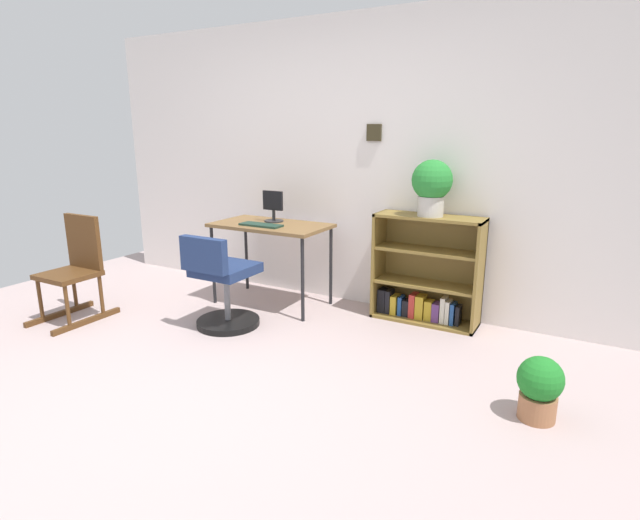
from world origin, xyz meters
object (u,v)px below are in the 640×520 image
at_px(monitor, 273,207).
at_px(rocking_chair, 76,267).
at_px(desk, 271,231).
at_px(bookshelf_low, 426,276).
at_px(potted_plant_on_shelf, 432,185).
at_px(potted_plant_floor, 539,387).
at_px(keyboard, 261,225).
at_px(office_chair, 222,287).

distance_m(monitor, rocking_chair, 1.77).
xyz_separation_m(desk, bookshelf_low, (1.37, 0.30, -0.30)).
bearing_deg(bookshelf_low, potted_plant_on_shelf, -68.39).
bearing_deg(rocking_chair, potted_plant_on_shelf, 27.07).
distance_m(monitor, potted_plant_on_shelf, 1.46).
bearing_deg(monitor, rocking_chair, -135.05).
distance_m(monitor, potted_plant_floor, 2.73).
bearing_deg(potted_plant_on_shelf, bookshelf_low, 111.61).
xyz_separation_m(keyboard, potted_plant_floor, (2.42, -0.76, -0.57)).
height_order(desk, bookshelf_low, bookshelf_low).
bearing_deg(keyboard, potted_plant_on_shelf, 14.82).
bearing_deg(rocking_chair, bookshelf_low, 28.23).
xyz_separation_m(monitor, potted_plant_floor, (2.45, -0.99, -0.69)).
bearing_deg(desk, potted_plant_on_shelf, 9.73).
distance_m(keyboard, potted_plant_floor, 2.60).
bearing_deg(potted_plant_floor, desk, 159.67).
bearing_deg(bookshelf_low, monitor, -172.06).
xyz_separation_m(monitor, potted_plant_on_shelf, (1.43, 0.14, 0.27)).
xyz_separation_m(desk, rocking_chair, (-1.25, -1.11, -0.25)).
bearing_deg(rocking_chair, keyboard, 38.34).
distance_m(keyboard, bookshelf_low, 1.50).
distance_m(monitor, keyboard, 0.26).
bearing_deg(monitor, desk, -69.50).
relative_size(bookshelf_low, potted_plant_on_shelf, 2.02).
height_order(monitor, keyboard, monitor).
relative_size(monitor, office_chair, 0.36).
height_order(monitor, potted_plant_on_shelf, potted_plant_on_shelf).
bearing_deg(potted_plant_on_shelf, rocking_chair, -152.93).
relative_size(rocking_chair, potted_plant_on_shelf, 1.97).
xyz_separation_m(desk, potted_plant_on_shelf, (1.39, 0.24, 0.46)).
height_order(keyboard, rocking_chair, rocking_chair).
distance_m(desk, monitor, 0.22).
relative_size(keyboard, rocking_chair, 0.44).
height_order(office_chair, potted_plant_floor, office_chair).
relative_size(monitor, rocking_chair, 0.32).
bearing_deg(desk, monitor, 110.50).
xyz_separation_m(rocking_chair, potted_plant_on_shelf, (2.64, 1.35, 0.71)).
bearing_deg(monitor, office_chair, -88.28).
bearing_deg(desk, office_chair, -91.12).
bearing_deg(potted_plant_on_shelf, keyboard, -165.18).
relative_size(desk, potted_plant_floor, 2.81).
height_order(desk, rocking_chair, rocking_chair).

